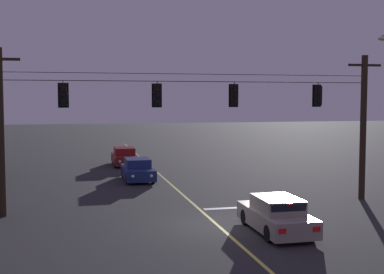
{
  "coord_description": "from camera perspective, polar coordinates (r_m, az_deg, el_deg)",
  "views": [
    {
      "loc": [
        -5.68,
        -19.85,
        5.17
      ],
      "look_at": [
        0.0,
        4.74,
        3.31
      ],
      "focal_mm": 47.81,
      "sensor_mm": 36.0,
      "label": 1
    }
  ],
  "objects": [
    {
      "name": "car_waiting_near_lane",
      "position": [
        20.41,
        9.38,
        -8.64
      ],
      "size": [
        1.8,
        4.33,
        1.39
      ],
      "color": "gray",
      "rests_on": "ground"
    },
    {
      "name": "car_oncoming_trailing",
      "position": [
        40.53,
        -7.54,
        -2.22
      ],
      "size": [
        1.8,
        4.42,
        1.39
      ],
      "color": "maroon",
      "rests_on": "ground"
    },
    {
      "name": "traffic_light_right_inner",
      "position": [
        26.42,
        13.9,
        4.51
      ],
      "size": [
        0.48,
        0.41,
        1.22
      ],
      "color": "black"
    },
    {
      "name": "ground_plane",
      "position": [
        21.28,
        2.92,
        -9.84
      ],
      "size": [
        180.0,
        180.0,
        0.0
      ],
      "primitive_type": "plane",
      "color": "#28282B"
    },
    {
      "name": "traffic_light_leftmost",
      "position": [
        23.57,
        -14.17,
        4.55
      ],
      "size": [
        0.48,
        0.41,
        1.22
      ],
      "color": "black"
    },
    {
      "name": "lane_centre_stripe",
      "position": [
        30.56,
        -2.12,
        -5.51
      ],
      "size": [
        0.14,
        60.0,
        0.01
      ],
      "primitive_type": "cube",
      "color": "#D1C64C",
      "rests_on": "ground"
    },
    {
      "name": "signal_span_assembly",
      "position": [
        24.29,
        0.53,
        1.13
      ],
      "size": [
        19.44,
        0.32,
        7.41
      ],
      "color": "#2D2116",
      "rests_on": "ground"
    },
    {
      "name": "stop_bar_paint",
      "position": [
        24.75,
        5.18,
        -7.85
      ],
      "size": [
        3.4,
        0.36,
        0.01
      ],
      "primitive_type": "cube",
      "color": "silver",
      "rests_on": "ground"
    },
    {
      "name": "car_oncoming_lead",
      "position": [
        32.97,
        -6.07,
        -3.68
      ],
      "size": [
        1.8,
        4.42,
        1.39
      ],
      "color": "navy",
      "rests_on": "ground"
    },
    {
      "name": "traffic_light_centre",
      "position": [
        24.74,
        4.76,
        4.64
      ],
      "size": [
        0.48,
        0.41,
        1.22
      ],
      "color": "black"
    },
    {
      "name": "traffic_light_left_inner",
      "position": [
        23.87,
        -3.89,
        4.66
      ],
      "size": [
        0.48,
        0.41,
        1.22
      ],
      "color": "black"
    }
  ]
}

